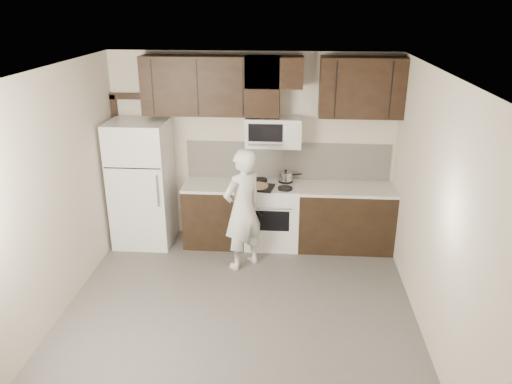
# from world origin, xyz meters

# --- Properties ---
(floor) EXTENTS (4.50, 4.50, 0.00)m
(floor) POSITION_xyz_m (0.00, 0.00, 0.00)
(floor) COLOR #585452
(floor) RESTS_ON ground
(back_wall) EXTENTS (4.00, 0.00, 4.00)m
(back_wall) POSITION_xyz_m (0.00, 2.25, 1.35)
(back_wall) COLOR beige
(back_wall) RESTS_ON ground
(ceiling) EXTENTS (4.50, 4.50, 0.00)m
(ceiling) POSITION_xyz_m (0.00, 0.00, 2.70)
(ceiling) COLOR white
(ceiling) RESTS_ON back_wall
(counter_run) EXTENTS (2.95, 0.64, 0.91)m
(counter_run) POSITION_xyz_m (0.60, 1.94, 0.46)
(counter_run) COLOR black
(counter_run) RESTS_ON floor
(stove) EXTENTS (0.76, 0.66, 0.94)m
(stove) POSITION_xyz_m (0.30, 1.94, 0.46)
(stove) COLOR silver
(stove) RESTS_ON floor
(backsplash) EXTENTS (2.90, 0.02, 0.54)m
(backsplash) POSITION_xyz_m (0.50, 2.24, 1.18)
(backsplash) COLOR beige
(backsplash) RESTS_ON counter_run
(upper_cabinets) EXTENTS (3.48, 0.35, 0.78)m
(upper_cabinets) POSITION_xyz_m (0.21, 2.08, 2.28)
(upper_cabinets) COLOR black
(upper_cabinets) RESTS_ON back_wall
(microwave) EXTENTS (0.76, 0.42, 0.40)m
(microwave) POSITION_xyz_m (0.30, 2.06, 1.65)
(microwave) COLOR silver
(microwave) RESTS_ON upper_cabinets
(refrigerator) EXTENTS (0.80, 0.76, 1.80)m
(refrigerator) POSITION_xyz_m (-1.55, 1.89, 0.90)
(refrigerator) COLOR silver
(refrigerator) RESTS_ON floor
(door_trim) EXTENTS (0.50, 0.08, 2.12)m
(door_trim) POSITION_xyz_m (-1.92, 2.21, 1.25)
(door_trim) COLOR black
(door_trim) RESTS_ON floor
(saucepan) EXTENTS (0.33, 0.19, 0.18)m
(saucepan) POSITION_xyz_m (0.48, 2.09, 0.99)
(saucepan) COLOR silver
(saucepan) RESTS_ON stove
(baking_tray) EXTENTS (0.48, 0.39, 0.02)m
(baking_tray) POSITION_xyz_m (0.10, 1.81, 0.92)
(baking_tray) COLOR black
(baking_tray) RESTS_ON counter_run
(pizza) EXTENTS (0.33, 0.33, 0.02)m
(pizza) POSITION_xyz_m (0.10, 1.81, 0.94)
(pizza) COLOR #C8AF86
(pizza) RESTS_ON baking_tray
(person) EXTENTS (0.69, 0.69, 1.63)m
(person) POSITION_xyz_m (-0.05, 1.27, 0.81)
(person) COLOR silver
(person) RESTS_ON floor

